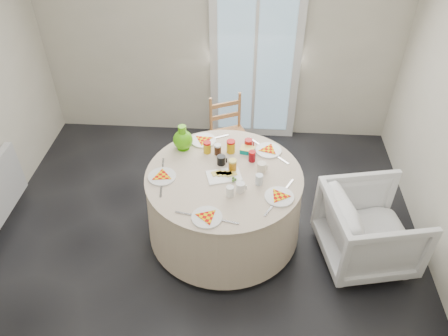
# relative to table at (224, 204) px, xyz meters

# --- Properties ---
(floor) EXTENTS (4.00, 4.00, 0.00)m
(floor) POSITION_rel_table_xyz_m (-0.17, -0.27, -0.38)
(floor) COLOR black
(floor) RESTS_ON ground
(wall_back) EXTENTS (4.00, 0.02, 2.60)m
(wall_back) POSITION_rel_table_xyz_m (-0.17, 1.73, 0.93)
(wall_back) COLOR #BCB5A3
(wall_back) RESTS_ON floor
(glass_door) EXTENTS (1.00, 0.08, 2.10)m
(glass_door) POSITION_rel_table_xyz_m (0.23, 1.68, 0.68)
(glass_door) COLOR silver
(glass_door) RESTS_ON floor
(table) EXTENTS (1.38, 1.38, 0.70)m
(table) POSITION_rel_table_xyz_m (0.00, 0.00, 0.00)
(table) COLOR beige
(table) RESTS_ON floor
(wooden_chair) EXTENTS (0.49, 0.48, 0.84)m
(wooden_chair) POSITION_rel_table_xyz_m (-0.00, 0.99, 0.09)
(wooden_chair) COLOR #B17545
(wooden_chair) RESTS_ON floor
(armchair) EXTENTS (0.83, 0.87, 0.77)m
(armchair) POSITION_rel_table_xyz_m (1.26, -0.18, 0.02)
(armchair) COLOR white
(armchair) RESTS_ON floor
(place_settings) EXTENTS (1.55, 1.55, 0.02)m
(place_settings) POSITION_rel_table_xyz_m (0.00, 0.00, 0.40)
(place_settings) COLOR white
(place_settings) RESTS_ON table
(jar_cluster) EXTENTS (0.51, 0.38, 0.13)m
(jar_cluster) POSITION_rel_table_xyz_m (0.02, 0.26, 0.45)
(jar_cluster) COLOR #A2761C
(jar_cluster) RESTS_ON table
(butter_tub) EXTENTS (0.15, 0.12, 0.05)m
(butter_tub) POSITION_rel_table_xyz_m (0.19, 0.33, 0.41)
(butter_tub) COLOR #008884
(butter_tub) RESTS_ON table
(green_pitcher) EXTENTS (0.24, 0.24, 0.23)m
(green_pitcher) POSITION_rel_table_xyz_m (-0.40, 0.35, 0.49)
(green_pitcher) COLOR #4FBB0C
(green_pitcher) RESTS_ON table
(cheese_platter) EXTENTS (0.32, 0.25, 0.04)m
(cheese_platter) POSITION_rel_table_xyz_m (0.00, -0.02, 0.40)
(cheese_platter) COLOR white
(cheese_platter) RESTS_ON table
(mugs_glasses) EXTENTS (0.66, 0.66, 0.10)m
(mugs_glasses) POSITION_rel_table_xyz_m (0.15, 0.03, 0.44)
(mugs_glasses) COLOR #989898
(mugs_glasses) RESTS_ON table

